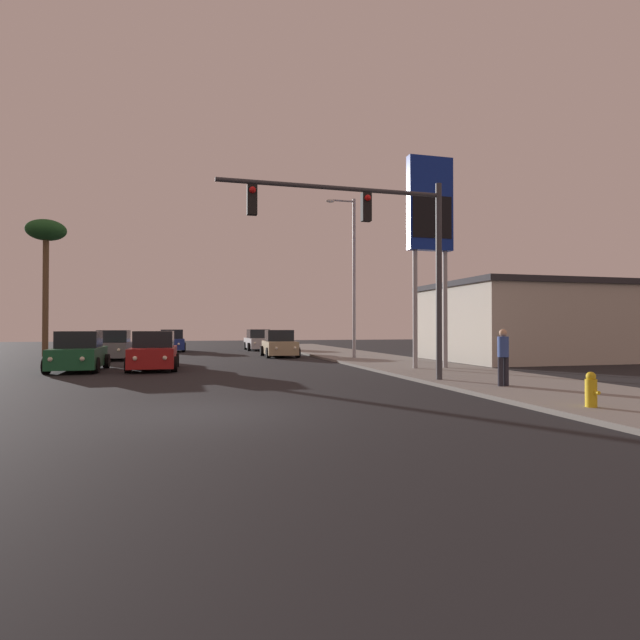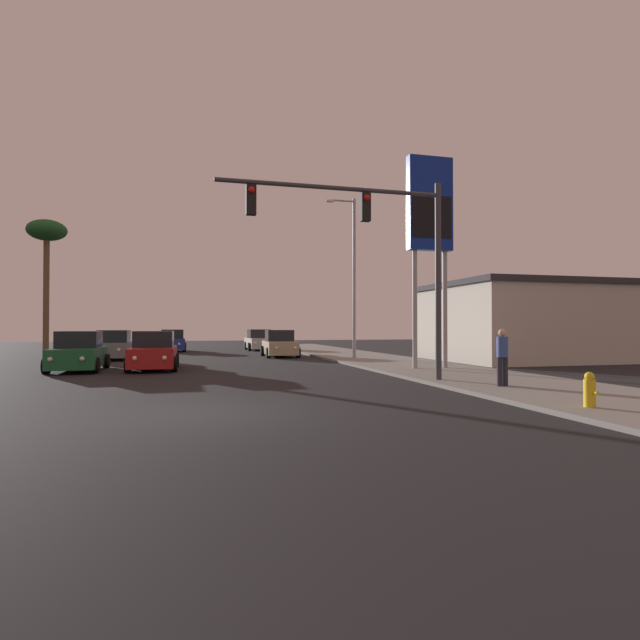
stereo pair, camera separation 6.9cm
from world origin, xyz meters
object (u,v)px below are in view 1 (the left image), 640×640
Objects in this scene: car_silver at (258,341)px; street_lamp at (352,269)px; car_red at (154,352)px; car_grey at (114,346)px; gas_station_sign at (430,216)px; car_tan at (279,345)px; pedestrian_on_sidewalk at (503,355)px; car_green at (79,353)px; palm_tree_mid at (46,238)px; car_blue at (172,341)px; fire_hydrant at (591,390)px; traffic_light_mast at (379,237)px.

car_silver is 0.48× the size of street_lamp.
car_grey is at bearing -70.48° from car_red.
street_lamp is at bearing 102.28° from car_silver.
street_lamp is 7.61m from gas_station_sign.
car_tan is (6.93, 8.13, 0.00)m from car_red.
car_silver is 1.01× the size of car_grey.
pedestrian_on_sidewalk reaches higher than car_grey.
car_silver is at bearing -121.77° from car_green.
car_tan and car_grey have the same top height.
gas_station_sign is 24.48m from palm_tree_mid.
car_tan is at bearing 100.95° from pedestrian_on_sidewalk.
car_grey is at bearing 70.48° from car_blue.
pedestrian_on_sidewalk is (10.43, -10.00, 0.27)m from car_red.
gas_station_sign is 8.65m from pedestrian_on_sidewalk.
car_green is 1.00× the size of car_blue.
car_blue is at bearing 127.85° from street_lamp.
car_silver is at bearing 102.27° from gas_station_sign.
car_green is 7.72m from car_grey.
palm_tree_mid is at bearing 140.34° from gas_station_sign.
palm_tree_mid is (-17.84, 22.15, 6.52)m from pedestrian_on_sidewalk.
car_blue is 24.16m from gas_station_sign.
pedestrian_on_sidewalk reaches higher than car_blue.
car_blue is (3.16, 16.92, 0.00)m from car_green.
street_lamp is at bearing 125.67° from car_blue.
palm_tree_mid reaches higher than car_red.
car_red is 0.99× the size of car_silver.
fire_hydrant is at bearing 93.54° from car_silver.
car_blue is 9.64m from car_grey.
palm_tree_mid is (-14.81, 20.00, 2.82)m from traffic_light_mast.
traffic_light_mast is 0.85× the size of palm_tree_mid.
street_lamp is at bearing 90.38° from pedestrian_on_sidewalk.
car_red is 2.58× the size of pedestrian_on_sidewalk.
street_lamp is (3.50, -13.68, 4.36)m from car_silver.
fire_hydrant is at bearing -98.21° from gas_station_sign.
car_green is at bearing -164.26° from street_lamp.
car_red is 0.99× the size of car_blue.
car_red is at bearing -58.64° from palm_tree_mid.
street_lamp is 5.39× the size of pedestrian_on_sidewalk.
car_silver is 27.84m from pedestrian_on_sidewalk.
car_blue reaches higher than fire_hydrant.
car_red is at bearing 133.32° from traffic_light_mast.
gas_station_sign is (4.50, -11.59, 5.86)m from car_tan.
car_blue and car_tan have the same top height.
car_red is at bearing 174.82° from car_green.
gas_station_sign reaches higher than car_blue.
car_tan is 6.95m from street_lamp.
car_blue is at bearing 106.28° from traffic_light_mast.
car_grey is at bearing 120.26° from fire_hydrant.
car_grey is at bearing 122.86° from traffic_light_mast.
palm_tree_mid is at bearing 31.03° from car_blue.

